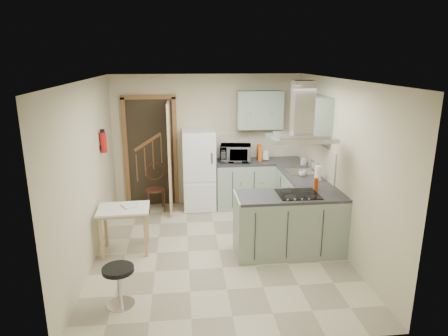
{
  "coord_description": "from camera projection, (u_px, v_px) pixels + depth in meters",
  "views": [
    {
      "loc": [
        -0.51,
        -5.43,
        2.8
      ],
      "look_at": [
        0.13,
        0.45,
        1.15
      ],
      "focal_mm": 32.0,
      "sensor_mm": 36.0,
      "label": 1
    }
  ],
  "objects": [
    {
      "name": "fridge",
      "position": [
        199.0,
        170.0,
        7.5
      ],
      "size": [
        0.6,
        0.6,
        1.5
      ],
      "primitive_type": "cube",
      "color": "white",
      "rests_on": "floor"
    },
    {
      "name": "fire_extinguisher",
      "position": [
        103.0,
        142.0,
        6.28
      ],
      "size": [
        0.1,
        0.1,
        0.32
      ],
      "primitive_type": "cylinder",
      "color": "#B2140F",
      "rests_on": "left_wall"
    },
    {
      "name": "left_wall",
      "position": [
        88.0,
        174.0,
        5.48
      ],
      "size": [
        0.0,
        4.2,
        4.2
      ],
      "primitive_type": "plane",
      "rotation": [
        1.57,
        0.0,
        1.57
      ],
      "color": "#C4BA97",
      "rests_on": "floor"
    },
    {
      "name": "microwave",
      "position": [
        236.0,
        153.0,
        7.49
      ],
      "size": [
        0.62,
        0.46,
        0.31
      ],
      "primitive_type": "imported",
      "rotation": [
        0.0,
        0.0,
        -0.15
      ],
      "color": "black",
      "rests_on": "counter_back"
    },
    {
      "name": "red_bottle",
      "position": [
        316.0,
        184.0,
        5.87
      ],
      "size": [
        0.06,
        0.06,
        0.18
      ],
      "primitive_type": "cylinder",
      "rotation": [
        0.0,
        0.0,
        -0.01
      ],
      "color": "#C13C10",
      "rests_on": "peninsula"
    },
    {
      "name": "doorway",
      "position": [
        151.0,
        152.0,
        7.59
      ],
      "size": [
        1.1,
        0.12,
        2.1
      ],
      "primitive_type": "cube",
      "color": "brown",
      "rests_on": "floor"
    },
    {
      "name": "peninsula",
      "position": [
        290.0,
        224.0,
        5.82
      ],
      "size": [
        1.55,
        0.65,
        0.9
      ],
      "primitive_type": "cube",
      "color": "#9EB2A0",
      "rests_on": "floor"
    },
    {
      "name": "counter_right",
      "position": [
        296.0,
        193.0,
        7.11
      ],
      "size": [
        0.6,
        1.95,
        0.9
      ],
      "primitive_type": "cube",
      "color": "#9EB2A0",
      "rests_on": "floor"
    },
    {
      "name": "ceiling",
      "position": [
        218.0,
        80.0,
        5.33
      ],
      "size": [
        4.2,
        4.2,
        0.0
      ],
      "primitive_type": "plane",
      "rotation": [
        3.14,
        0.0,
        0.0
      ],
      "color": "silver",
      "rests_on": "back_wall"
    },
    {
      "name": "wall_cabinet_back",
      "position": [
        259.0,
        110.0,
        7.45
      ],
      "size": [
        0.85,
        0.35,
        0.7
      ],
      "primitive_type": "cube",
      "color": "#9EB2A0",
      "rests_on": "back_wall"
    },
    {
      "name": "splashback",
      "position": [
        257.0,
        144.0,
        7.79
      ],
      "size": [
        1.68,
        0.02,
        0.5
      ],
      "primitive_type": "cube",
      "color": "beige",
      "rests_on": "counter_back"
    },
    {
      "name": "stool",
      "position": [
        119.0,
        286.0,
        4.61
      ],
      "size": [
        0.46,
        0.46,
        0.49
      ],
      "primitive_type": "cylinder",
      "rotation": [
        0.0,
        0.0,
        0.33
      ],
      "color": "black",
      "rests_on": "floor"
    },
    {
      "name": "right_wall",
      "position": [
        340.0,
        166.0,
        5.85
      ],
      "size": [
        0.0,
        4.2,
        4.2
      ],
      "primitive_type": "plane",
      "rotation": [
        1.57,
        0.0,
        -1.57
      ],
      "color": "#C4BA97",
      "rests_on": "floor"
    },
    {
      "name": "counter_back",
      "position": [
        244.0,
        184.0,
        7.67
      ],
      "size": [
        1.08,
        0.6,
        0.9
      ],
      "primitive_type": "cube",
      "color": "#9EB2A0",
      "rests_on": "floor"
    },
    {
      "name": "hob",
      "position": [
        298.0,
        194.0,
        5.7
      ],
      "size": [
        0.58,
        0.5,
        0.01
      ],
      "primitive_type": "cube",
      "color": "black",
      "rests_on": "peninsula"
    },
    {
      "name": "cup",
      "position": [
        302.0,
        174.0,
        6.56
      ],
      "size": [
        0.13,
        0.13,
        0.1
      ],
      "primitive_type": "imported",
      "rotation": [
        0.0,
        0.0,
        0.03
      ],
      "color": "beige",
      "rests_on": "counter_right"
    },
    {
      "name": "paper_towel",
      "position": [
        318.0,
        173.0,
        6.33
      ],
      "size": [
        0.1,
        0.1,
        0.25
      ],
      "primitive_type": "cylinder",
      "rotation": [
        0.0,
        0.0,
        -0.05
      ],
      "color": "white",
      "rests_on": "counter_right"
    },
    {
      "name": "kettle",
      "position": [
        266.0,
        155.0,
        7.57
      ],
      "size": [
        0.16,
        0.16,
        0.2
      ],
      "primitive_type": "cylinder",
      "rotation": [
        0.0,
        0.0,
        0.16
      ],
      "color": "white",
      "rests_on": "counter_back"
    },
    {
      "name": "wall_cabinet_right",
      "position": [
        313.0,
        117.0,
        6.49
      ],
      "size": [
        0.35,
        0.9,
        0.7
      ],
      "primitive_type": "cube",
      "color": "#9EB2A0",
      "rests_on": "right_wall"
    },
    {
      "name": "drop_leaf_table",
      "position": [
        125.0,
        230.0,
        5.88
      ],
      "size": [
        0.75,
        0.58,
        0.69
      ],
      "primitive_type": "cube",
      "rotation": [
        0.0,
        0.0,
        0.04
      ],
      "color": "tan",
      "rests_on": "floor"
    },
    {
      "name": "extractor_hood",
      "position": [
        301.0,
        138.0,
        5.48
      ],
      "size": [
        0.9,
        0.55,
        0.1
      ],
      "primitive_type": "cube",
      "color": "silver",
      "rests_on": "ceiling"
    },
    {
      "name": "back_wall",
      "position": [
        208.0,
        140.0,
        7.68
      ],
      "size": [
        3.6,
        0.0,
        3.6
      ],
      "primitive_type": "plane",
      "rotation": [
        1.57,
        0.0,
        0.0
      ],
      "color": "#C4BA97",
      "rests_on": "floor"
    },
    {
      "name": "cereal_box",
      "position": [
        259.0,
        153.0,
        7.59
      ],
      "size": [
        0.08,
        0.19,
        0.28
      ],
      "primitive_type": "cube",
      "rotation": [
        0.0,
        0.0,
        -0.03
      ],
      "color": "orange",
      "rests_on": "counter_back"
    },
    {
      "name": "soap_bottle",
      "position": [
        303.0,
        160.0,
        7.25
      ],
      "size": [
        0.09,
        0.09,
        0.17
      ],
      "primitive_type": "imported",
      "rotation": [
        0.0,
        0.0,
        0.14
      ],
      "color": "#ACAFB9",
      "rests_on": "counter_right"
    },
    {
      "name": "sink",
      "position": [
        301.0,
        172.0,
        6.82
      ],
      "size": [
        0.45,
        0.4,
        0.01
      ],
      "primitive_type": "cube",
      "color": "silver",
      "rests_on": "counter_right"
    },
    {
      "name": "bentwood_chair",
      "position": [
        155.0,
        190.0,
        7.46
      ],
      "size": [
        0.42,
        0.42,
        0.81
      ],
      "primitive_type": "cube",
      "rotation": [
        0.0,
        0.0,
        0.17
      ],
      "color": "#552B1C",
      "rests_on": "floor"
    },
    {
      "name": "floor",
      "position": [
        219.0,
        250.0,
        6.0
      ],
      "size": [
        4.2,
        4.2,
        0.0
      ],
      "primitive_type": "plane",
      "color": "#C0B495",
      "rests_on": "ground"
    },
    {
      "name": "book",
      "position": [
        123.0,
        204.0,
        5.79
      ],
      "size": [
        0.26,
        0.28,
        0.1
      ],
      "primitive_type": "imported",
      "rotation": [
        0.0,
        0.0,
        0.51
      ],
      "color": "maroon",
      "rests_on": "drop_leaf_table"
    }
  ]
}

